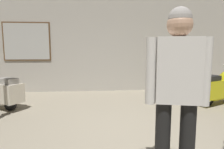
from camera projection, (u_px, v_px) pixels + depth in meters
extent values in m
plane|color=gray|center=(122.00, 137.00, 3.06)|extent=(60.00, 60.00, 0.00)
cube|color=#ADA89E|center=(107.00, 39.00, 6.42)|extent=(18.00, 0.20, 3.52)
cube|color=brown|center=(27.00, 41.00, 6.10)|extent=(1.47, 0.03, 1.22)
cube|color=#B2B2AD|center=(27.00, 41.00, 6.09)|extent=(1.39, 0.01, 1.14)
cylinder|color=black|center=(10.00, 102.00, 4.38)|extent=(0.37, 0.27, 0.39)
cylinder|color=silver|center=(10.00, 102.00, 4.38)|extent=(0.20, 0.17, 0.18)
cube|color=beige|center=(8.00, 93.00, 4.37)|extent=(0.77, 0.68, 0.43)
cube|color=gray|center=(7.00, 81.00, 4.33)|extent=(0.54, 0.48, 0.12)
cylinder|color=black|center=(208.00, 98.00, 4.73)|extent=(0.39, 0.24, 0.40)
cylinder|color=silver|center=(208.00, 98.00, 4.73)|extent=(0.20, 0.16, 0.18)
cube|color=gold|center=(219.00, 96.00, 4.97)|extent=(1.00, 0.72, 0.05)
cube|color=gold|center=(210.00, 89.00, 4.73)|extent=(0.78, 0.64, 0.44)
cube|color=black|center=(210.00, 78.00, 4.69)|extent=(0.55, 0.45, 0.12)
cube|color=silver|center=(220.00, 84.00, 5.36)|extent=(0.61, 0.29, 0.02)
cylinder|color=black|center=(187.00, 138.00, 1.87)|extent=(0.15, 0.15, 0.87)
cylinder|color=black|center=(163.00, 136.00, 1.90)|extent=(0.15, 0.15, 0.87)
cube|color=silver|center=(178.00, 70.00, 1.80)|extent=(0.44, 0.30, 0.62)
cylinder|color=silver|center=(206.00, 72.00, 1.77)|extent=(0.10, 0.10, 0.64)
cylinder|color=silver|center=(151.00, 71.00, 1.84)|extent=(0.10, 0.10, 0.64)
sphere|color=tan|center=(180.00, 25.00, 1.75)|extent=(0.23, 0.23, 0.23)
sphere|color=gray|center=(180.00, 19.00, 1.74)|extent=(0.22, 0.22, 0.22)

